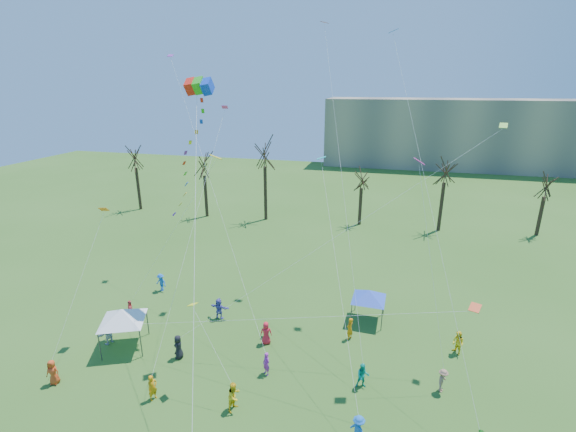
% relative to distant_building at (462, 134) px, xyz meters
% --- Properties ---
extents(ground, '(160.00, 160.00, 0.00)m').
position_rel_distant_building_xyz_m(ground, '(-22.00, -82.00, -7.50)').
color(ground, '#305C1D').
rests_on(ground, ground).
extents(distant_building, '(60.00, 14.00, 15.00)m').
position_rel_distant_building_xyz_m(distant_building, '(0.00, 0.00, 0.00)').
color(distant_building, gray).
rests_on(distant_building, ground).
extents(bare_tree_row, '(68.39, 8.07, 11.73)m').
position_rel_distant_building_xyz_m(bare_tree_row, '(-22.15, -46.45, -0.37)').
color(bare_tree_row, black).
rests_on(bare_tree_row, ground).
extents(big_box_kite, '(4.04, 8.39, 21.87)m').
position_rel_distant_building_xyz_m(big_box_kite, '(-28.42, -72.84, 5.52)').
color(big_box_kite, red).
rests_on(big_box_kite, ground).
extents(canopy_tent_white, '(3.79, 3.79, 3.09)m').
position_rel_distant_building_xyz_m(canopy_tent_white, '(-32.64, -76.94, -4.88)').
color(canopy_tent_white, '#3F3F44').
rests_on(canopy_tent_white, ground).
extents(canopy_tent_blue, '(3.58, 3.58, 2.69)m').
position_rel_distant_building_xyz_m(canopy_tent_blue, '(-15.95, -69.08, -5.22)').
color(canopy_tent_blue, '#3F3F44').
rests_on(canopy_tent_blue, ground).
extents(festival_crowd, '(26.19, 13.21, 1.83)m').
position_rel_distant_building_xyz_m(festival_crowd, '(-23.19, -76.05, -6.64)').
color(festival_crowd, '#D4441A').
rests_on(festival_crowd, ground).
extents(small_kites_aloft, '(27.82, 18.94, 33.71)m').
position_rel_distant_building_xyz_m(small_kites_aloft, '(-21.93, -71.30, 5.52)').
color(small_kites_aloft, '#FF660D').
rests_on(small_kites_aloft, ground).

